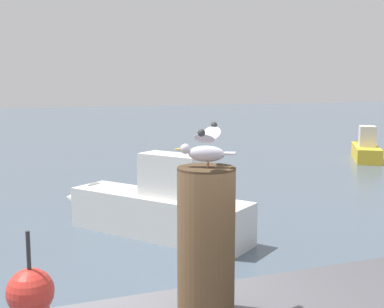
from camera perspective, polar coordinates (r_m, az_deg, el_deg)
The scene contains 5 objects.
mooring_post at distance 3.28m, azimuth 1.59°, elevation -9.83°, with size 0.37×0.37×0.96m, color #4C3823.
seagull at distance 3.14m, azimuth 1.55°, elevation 0.81°, with size 0.39×0.53×0.26m.
boat_yellow at distance 21.43m, azimuth 18.78°, elevation 0.54°, with size 2.60×3.32×1.44m.
boat_white at distance 10.35m, azimuth -5.03°, elevation -5.94°, with size 3.39×4.23×1.67m.
channel_buoy at distance 6.54m, azimuth -17.57°, elevation -15.37°, with size 0.56×0.56×1.33m.
Camera 1 is at (-0.43, -3.34, 3.04)m, focal length 47.73 mm.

